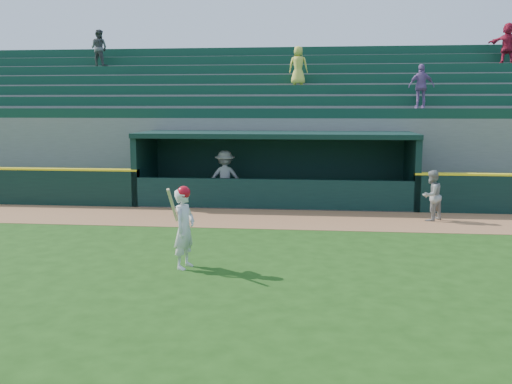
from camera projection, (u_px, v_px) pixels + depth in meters
ground at (248, 263)px, 12.25m from camera, size 120.00×120.00×0.00m
warning_track at (268, 219)px, 17.06m from camera, size 40.00×3.00×0.01m
dugout_player_front at (431, 196)px, 16.68m from camera, size 0.91×0.91×1.49m
dugout_player_inside at (225, 177)px, 19.64m from camera, size 1.27×0.85×1.84m
dugout at (276, 164)px, 19.92m from camera, size 9.40×2.80×2.46m
stands at (285, 129)px, 24.25m from camera, size 34.50×6.25×7.17m
batter_at_plate at (184, 227)px, 11.73m from camera, size 0.54×0.83×1.74m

